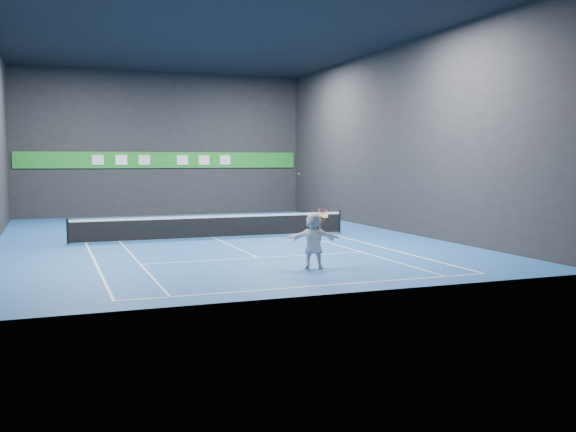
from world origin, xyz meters
name	(u,v)px	position (x,y,z in m)	size (l,w,h in m)	color
ground	(214,238)	(0.00, 0.00, 0.00)	(26.00, 26.00, 0.00)	#1A4B92
ceiling	(212,33)	(0.00, 0.00, 9.00)	(26.00, 26.00, 0.00)	black
wall_back	(163,144)	(0.00, 13.00, 4.50)	(18.00, 0.10, 9.00)	black
wall_front	(338,119)	(0.00, -13.00, 4.50)	(18.00, 0.10, 9.00)	black
wall_right	(392,139)	(9.00, 0.00, 4.50)	(0.10, 26.00, 9.00)	black
baseline_near	(320,286)	(0.00, -11.89, 0.00)	(10.98, 0.08, 0.01)	white
baseline_far	(167,216)	(0.00, 11.89, 0.00)	(10.98, 0.08, 0.01)	white
sideline_doubles_left	(86,243)	(-5.49, 0.00, 0.00)	(0.08, 23.78, 0.01)	white
sideline_doubles_right	(326,233)	(5.49, 0.00, 0.00)	(0.08, 23.78, 0.01)	white
sideline_singles_left	(120,242)	(-4.11, 0.00, 0.00)	(0.06, 23.78, 0.01)	white
sideline_singles_right	(299,234)	(4.11, 0.00, 0.00)	(0.06, 23.78, 0.01)	white
service_line_near	(258,258)	(0.00, -6.40, 0.00)	(8.23, 0.06, 0.01)	white
service_line_far	(185,225)	(0.00, 6.40, 0.00)	(8.23, 0.06, 0.01)	white
center_service_line	(214,238)	(0.00, 0.00, 0.00)	(0.06, 12.80, 0.01)	white
player	(314,240)	(0.98, -9.16, 0.91)	(1.69, 0.54, 1.82)	white
tennis_ball	(299,174)	(0.54, -8.97, 3.02)	(0.06, 0.06, 0.06)	#D2E225
tennis_net	(214,226)	(0.00, 0.00, 0.54)	(12.50, 0.10, 1.07)	black
sponsor_banner	(163,160)	(0.00, 12.93, 3.50)	(17.64, 0.11, 1.00)	#1D8927
tennis_racket	(323,213)	(1.30, -9.11, 1.75)	(0.45, 0.41, 0.64)	red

